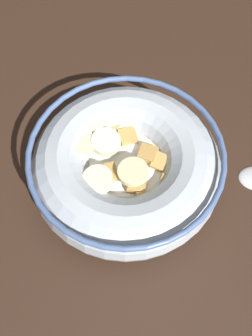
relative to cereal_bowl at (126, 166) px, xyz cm
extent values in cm
cube|color=#332116|center=(0.03, 0.02, -4.38)|extent=(104.38, 104.38, 2.00)
cylinder|color=#B2BCC6|center=(0.03, 0.02, -3.08)|extent=(10.95, 10.95, 0.60)
torus|color=#B2BCC6|center=(0.03, 0.02, -0.23)|extent=(19.92, 19.92, 6.31)
torus|color=#4C6699|center=(0.03, 0.02, 2.63)|extent=(19.92, 19.92, 0.60)
cylinder|color=white|center=(0.03, 0.02, 0.38)|extent=(16.13, 16.13, 0.40)
cube|color=#B78947|center=(4.19, 2.85, 1.18)|extent=(2.61, 2.61, 0.93)
cube|color=#B78947|center=(2.78, 0.27, 0.93)|extent=(2.51, 2.55, 1.06)
cube|color=#B78947|center=(-4.48, 4.47, 1.01)|extent=(1.84, 1.84, 0.83)
cube|color=#AD7F42|center=(5.00, 0.23, 1.08)|extent=(2.49, 2.53, 1.02)
cube|color=#B78947|center=(4.39, 4.93, 1.18)|extent=(2.40, 2.38, 0.92)
cube|color=tan|center=(0.02, -5.54, 1.08)|extent=(1.97, 2.06, 1.07)
cube|color=tan|center=(1.49, 3.35, 0.93)|extent=(2.63, 2.64, 1.02)
cube|color=tan|center=(-4.06, -3.22, 1.12)|extent=(2.25, 2.26, 0.84)
cube|color=#AD7F42|center=(-2.65, -5.28, 0.95)|extent=(2.25, 2.31, 1.05)
cube|color=tan|center=(6.94, 1.41, 0.98)|extent=(2.53, 2.52, 0.89)
cube|color=#B78947|center=(-5.84, -3.67, 1.16)|extent=(1.93, 1.92, 0.84)
cube|color=tan|center=(-2.81, 1.37, 0.93)|extent=(2.02, 1.99, 0.90)
cube|color=#B78947|center=(0.07, 2.44, 1.06)|extent=(2.58, 2.58, 0.83)
cube|color=tan|center=(-4.92, 0.82, 1.11)|extent=(2.08, 2.04, 0.92)
cube|color=#B78947|center=(6.85, -1.81, 1.01)|extent=(2.56, 2.59, 1.08)
cube|color=#B78947|center=(0.55, -2.15, 1.02)|extent=(2.04, 2.03, 0.85)
cylinder|color=#F9EFC6|center=(1.37, -3.51, 1.92)|extent=(3.99, 4.05, 1.13)
cylinder|color=#F9EFC6|center=(-2.44, -1.22, 1.89)|extent=(4.37, 4.36, 1.04)
cylinder|color=beige|center=(-3.29, -3.64, 1.97)|extent=(3.60, 3.62, 0.86)
cylinder|color=beige|center=(-6.29, 1.41, 2.13)|extent=(3.16, 3.11, 1.10)
cylinder|color=#F4EABC|center=(-5.43, -1.62, 2.17)|extent=(3.32, 3.29, 1.09)
cylinder|color=beige|center=(1.88, 0.18, 2.01)|extent=(4.13, 4.14, 1.00)
camera|label=1|loc=(18.40, -7.43, 35.94)|focal=42.00mm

